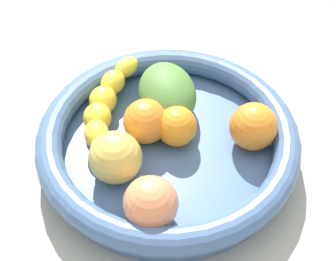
# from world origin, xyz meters

# --- Properties ---
(kitchen_counter) EXTENTS (1.20, 1.20, 0.03)m
(kitchen_counter) POSITION_xyz_m (0.00, 0.00, 0.01)
(kitchen_counter) COLOR #999E96
(kitchen_counter) RESTS_ON ground
(fruit_bowl) EXTENTS (0.37, 0.37, 0.06)m
(fruit_bowl) POSITION_xyz_m (0.00, 0.00, 0.06)
(fruit_bowl) COLOR #47699D
(fruit_bowl) RESTS_ON kitchen_counter
(banana_draped_left) EXTENTS (0.17, 0.17, 0.04)m
(banana_draped_left) POSITION_xyz_m (-0.09, -0.04, 0.08)
(banana_draped_left) COLOR yellow
(banana_draped_left) RESTS_ON fruit_bowl
(orange_front) EXTENTS (0.06, 0.06, 0.06)m
(orange_front) POSITION_xyz_m (-0.03, -0.02, 0.09)
(orange_front) COLOR orange
(orange_front) RESTS_ON fruit_bowl
(orange_mid_left) EXTENTS (0.07, 0.07, 0.07)m
(orange_mid_left) POSITION_xyz_m (0.07, 0.10, 0.09)
(orange_mid_left) COLOR orange
(orange_mid_left) RESTS_ON fruit_bowl
(orange_mid_right) EXTENTS (0.06, 0.06, 0.06)m
(orange_mid_right) POSITION_xyz_m (0.00, 0.02, 0.08)
(orange_mid_right) COLOR orange
(orange_mid_right) RESTS_ON fruit_bowl
(apple_yellow) EXTENTS (0.07, 0.07, 0.07)m
(apple_yellow) POSITION_xyz_m (-0.00, -0.09, 0.09)
(apple_yellow) COLOR #D9C055
(apple_yellow) RESTS_ON fruit_bowl
(mango_green) EXTENTS (0.14, 0.12, 0.07)m
(mango_green) POSITION_xyz_m (-0.06, 0.04, 0.09)
(mango_green) COLOR #51883D
(mango_green) RESTS_ON fruit_bowl
(peach_blush) EXTENTS (0.07, 0.07, 0.07)m
(peach_blush) POSITION_xyz_m (0.08, -0.09, 0.09)
(peach_blush) COLOR #F79161
(peach_blush) RESTS_ON fruit_bowl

